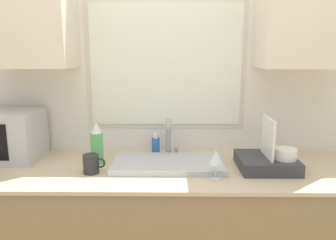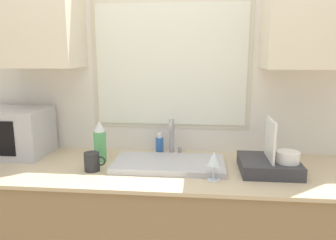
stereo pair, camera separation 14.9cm
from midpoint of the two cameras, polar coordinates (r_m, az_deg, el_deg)
The scene contains 10 objects.
countertop at distance 2.07m, azimuth 1.77°, elevation -19.89°, with size 2.53×0.68×0.89m.
wall_back at distance 2.09m, azimuth 2.54°, elevation 7.84°, with size 6.00×0.38×2.60m.
sink_basin at distance 1.88m, azimuth 2.43°, elevation -7.66°, with size 0.63×0.34×0.03m.
faucet at distance 2.01m, azimuth 2.87°, elevation -2.66°, with size 0.08×0.17×0.23m.
microwave at distance 2.24m, azimuth -23.79°, elevation -1.93°, with size 0.43×0.33×0.30m.
dish_rack at distance 1.89m, azimuth 19.67°, elevation -7.05°, with size 0.31×0.30×0.29m.
spray_bottle at distance 1.96m, azimuth -9.67°, elevation -3.82°, with size 0.07×0.07×0.25m.
soap_bottle at distance 2.10m, azimuth 0.57°, elevation -4.39°, with size 0.05×0.05×0.14m.
mug_near_sink at distance 1.83m, azimuth -10.80°, elevation -7.17°, with size 0.12×0.08×0.10m.
wine_glass at distance 1.69m, azimuth 10.55°, elevation -6.80°, with size 0.07×0.07×0.15m.
Camera 2 is at (0.19, -1.43, 1.53)m, focal length 35.00 mm.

